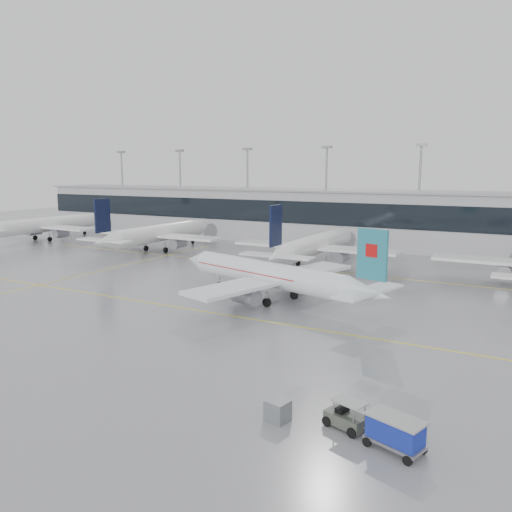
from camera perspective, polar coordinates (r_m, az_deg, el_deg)
The scene contains 15 objects.
ground at distance 60.15m, azimuth -5.50°, elevation -6.40°, with size 320.00×320.00×0.00m, color gray.
taxi_line_main at distance 60.15m, azimuth -5.50°, elevation -6.39°, with size 120.00×0.25×0.01m, color yellow.
taxi_line_north at distance 85.94m, azimuth 5.74°, elevation -1.51°, with size 120.00×0.25×0.01m, color yellow.
taxi_line_cross at distance 90.15m, azimuth -16.06°, elevation -1.32°, with size 0.25×60.00×0.01m, color yellow.
terminal at distance 115.01m, azimuth 12.01°, elevation 4.18°, with size 180.00×15.00×12.00m, color #9F9FA3.
terminal_glass at distance 107.69m, azimuth 10.89°, elevation 4.65°, with size 180.00×0.20×5.00m, color black.
terminal_roof at distance 114.60m, azimuth 12.12°, elevation 7.26°, with size 182.00×16.00×0.40m, color gray.
light_masts at distance 120.33m, azimuth 12.96°, elevation 7.88°, with size 156.40×1.00×22.60m.
air_canada_jet at distance 64.02m, azimuth 2.08°, elevation -2.31°, with size 33.83×27.08×10.57m.
parked_jet_a at distance 131.59m, azimuth -22.91°, elevation 3.29°, with size 29.64×36.96×11.72m.
parked_jet_b at distance 106.61m, azimuth -11.04°, elevation 2.55°, with size 29.64×36.96×11.72m.
parked_jet_c at distance 88.68m, azimuth 6.71°, elevation 1.25°, with size 29.64×36.96×11.72m.
baggage_tug at distance 34.74m, azimuth 10.26°, elevation -17.76°, with size 4.10×2.44×1.96m.
baggage_cart at distance 32.74m, azimuth 15.62°, elevation -18.71°, with size 3.83×2.87×2.11m.
gse_unit at distance 35.12m, azimuth 2.49°, elevation -17.23°, with size 1.44×1.34×1.44m, color slate.
Camera 1 is at (32.50, -47.81, 16.61)m, focal length 35.00 mm.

